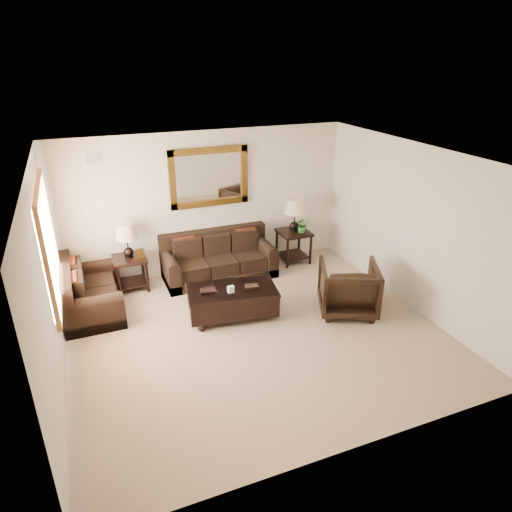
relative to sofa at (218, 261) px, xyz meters
name	(u,v)px	position (x,y,z in m)	size (l,w,h in m)	color
room	(255,253)	(-0.07, -2.09, 1.04)	(5.51, 5.01, 2.71)	#836D5B
window	(49,244)	(-2.77, -1.19, 1.24)	(0.07, 1.96, 1.66)	white
mirror	(209,177)	(0.00, 0.38, 1.54)	(1.50, 0.06, 1.10)	#47330E
air_vent	(93,159)	(-1.97, 0.39, 2.04)	(0.25, 0.02, 0.18)	#999999
sofa	(218,261)	(0.00, 0.00, 0.00)	(2.10, 0.91, 0.86)	black
loveseat	(88,295)	(-2.40, -0.48, 0.01)	(0.91, 1.54, 0.87)	black
end_table_left	(128,247)	(-1.62, 0.09, 0.51)	(0.57, 0.57, 1.25)	black
end_table_right	(294,221)	(1.63, 0.07, 0.56)	(0.60, 0.60, 1.33)	black
coffee_table	(232,299)	(-0.23, -1.47, -0.01)	(1.54, 0.99, 0.61)	black
armchair	(348,286)	(1.59, -2.05, 0.16)	(0.91, 0.85, 0.94)	black
potted_plant	(303,226)	(1.77, -0.04, 0.47)	(0.28, 0.31, 0.25)	#265B1F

